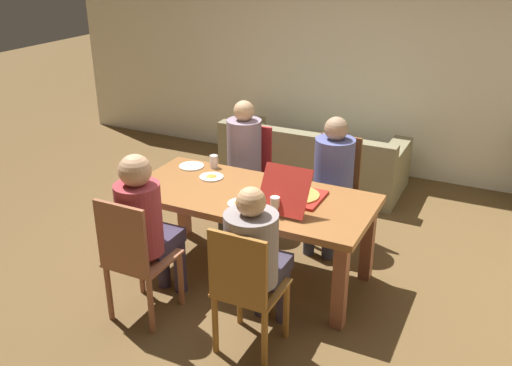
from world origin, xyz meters
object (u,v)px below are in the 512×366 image
Objects in this scene: dining_table at (251,205)px; chair_3 at (134,257)px; plate_2 at (211,177)px; drinking_glass_2 at (214,162)px; drinking_glass_0 at (139,187)px; person_3 at (145,221)px; plate_1 at (191,166)px; couch at (312,163)px; person_2 at (332,172)px; chair_0 at (248,173)px; person_1 at (255,252)px; person_0 at (242,156)px; chair_1 at (245,288)px; pizza_box_0 at (296,195)px; chair_2 at (336,184)px; drinking_glass_3 at (275,206)px; plate_0 at (241,203)px; drinking_glass_1 at (278,177)px.

chair_3 reaches higher than dining_table.
drinking_glass_2 reaches higher than plate_2.
plate_2 is at bearing 55.45° from drinking_glass_0.
plate_1 is at bearing 104.10° from person_3.
person_3 is 0.63× the size of couch.
person_2 reaches higher than dining_table.
chair_0 is 0.60m from drinking_glass_2.
person_1 is (0.41, -0.74, 0.07)m from dining_table.
person_2 is (0.87, 0.04, -0.02)m from person_0.
person_1 is 5.83× the size of plate_2.
person_3 reaches higher than person_2.
plate_2 reaches higher than dining_table.
chair_3 is 9.17× the size of drinking_glass_0.
chair_3 reaches higher than chair_1.
chair_2 is at bearing 87.61° from pizza_box_0.
drinking_glass_2 reaches higher than couch.
drinking_glass_2 is (-0.91, 0.32, 0.01)m from pizza_box_0.
person_2 reaches higher than drinking_glass_2.
chair_1 is 1.59m from drinking_glass_2.
chair_0 is at bearing 124.79° from drinking_glass_3.
drinking_glass_2 is at bearing 20.78° from plate_1.
drinking_glass_2 is 0.78× the size of drinking_glass_3.
drinking_glass_0 is at bearing 121.61° from chair_3.
person_1 is at bearing -90.00° from person_2.
drinking_glass_3 is at bearing -51.79° from person_0.
pizza_box_0 reaches higher than chair_0.
person_2 reaches higher than couch.
person_0 is at bearing 79.51° from drinking_glass_2.
chair_1 is 1.65m from plate_1.
person_0 is at bearing 116.90° from plate_0.
person_3 is (-0.87, -1.54, 0.04)m from person_2.
plate_0 is (-0.39, 0.54, 0.04)m from person_1.
dining_table is 1.03m from chair_3.
plate_1 is at bearing -179.36° from drinking_glass_1.
chair_2 is (0.87, 0.18, -0.19)m from person_0.
drinking_glass_1 is 0.59m from drinking_glass_3.
chair_0 is 9.33× the size of drinking_glass_1.
plate_2 is (-0.44, 0.15, 0.11)m from dining_table.
chair_2 reaches higher than couch.
chair_2 is 4.81× the size of plate_0.
person_0 is 11.57× the size of drinking_glass_0.
chair_3 is (-0.87, -1.84, -0.00)m from chair_2.
dining_table is at bearing -110.14° from drinking_glass_1.
drinking_glass_2 is at bearing 70.13° from drinking_glass_0.
plate_1 is (-0.74, 0.49, -0.00)m from plate_0.
chair_1 is 0.24m from person_1.
person_0 reaches higher than drinking_glass_1.
plate_0 is 0.58m from plate_2.
pizza_box_0 is (0.83, -0.84, 0.28)m from chair_0.
drinking_glass_3 is (0.33, -0.26, 0.17)m from dining_table.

